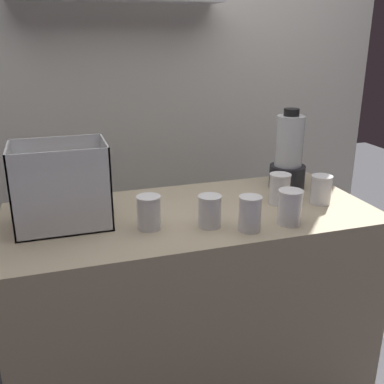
{
  "coord_description": "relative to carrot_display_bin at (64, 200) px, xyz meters",
  "views": [
    {
      "loc": [
        -0.49,
        -1.53,
        1.55
      ],
      "look_at": [
        0.0,
        0.0,
        0.98
      ],
      "focal_mm": 42.4,
      "sensor_mm": 36.0,
      "label": 1
    }
  ],
  "objects": [
    {
      "name": "juice_cup_mango_right",
      "position": [
        0.76,
        -0.24,
        -0.03
      ],
      "size": [
        0.09,
        0.09,
        0.13
      ],
      "color": "white",
      "rests_on": "counter"
    },
    {
      "name": "blender_pitcher",
      "position": [
        0.95,
        0.13,
        0.05
      ],
      "size": [
        0.16,
        0.16,
        0.35
      ],
      "color": "black",
      "rests_on": "counter"
    },
    {
      "name": "juice_cup_mango_rightmost",
      "position": [
        0.98,
        -0.09,
        -0.04
      ],
      "size": [
        0.08,
        0.08,
        0.12
      ],
      "color": "white",
      "rests_on": "counter"
    },
    {
      "name": "counter",
      "position": [
        0.46,
        -0.03,
        -0.54
      ],
      "size": [
        1.4,
        0.64,
        0.9
      ],
      "primitive_type": "cube",
      "color": "tan",
      "rests_on": "ground_plane"
    },
    {
      "name": "back_wall_unit",
      "position": [
        0.46,
        0.74,
        0.28
      ],
      "size": [
        2.6,
        0.24,
        2.5
      ],
      "color": "silver",
      "rests_on": "ground_plane"
    },
    {
      "name": "juice_cup_beet_middle",
      "position": [
        0.6,
        -0.25,
        -0.03
      ],
      "size": [
        0.08,
        0.08,
        0.12
      ],
      "color": "white",
      "rests_on": "counter"
    },
    {
      "name": "carrot_display_bin",
      "position": [
        0.0,
        0.0,
        0.0
      ],
      "size": [
        0.32,
        0.23,
        0.3
      ],
      "color": "white",
      "rests_on": "counter"
    },
    {
      "name": "juice_cup_pomegranate_far_left",
      "position": [
        0.27,
        -0.13,
        -0.04
      ],
      "size": [
        0.08,
        0.08,
        0.12
      ],
      "color": "white",
      "rests_on": "counter"
    },
    {
      "name": "juice_cup_carrot_left",
      "position": [
        0.48,
        -0.17,
        -0.04
      ],
      "size": [
        0.08,
        0.08,
        0.11
      ],
      "color": "white",
      "rests_on": "counter"
    },
    {
      "name": "juice_cup_orange_far_right",
      "position": [
        0.82,
        -0.05,
        -0.04
      ],
      "size": [
        0.09,
        0.09,
        0.12
      ],
      "color": "white",
      "rests_on": "counter"
    }
  ]
}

